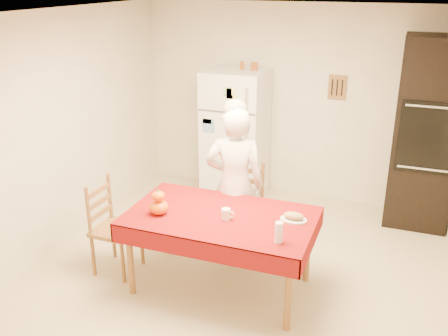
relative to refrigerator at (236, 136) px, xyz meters
The scene contains 17 objects.
floor 2.16m from the refrigerator, 70.93° to the right, with size 4.50×4.50×0.00m, color #C0AA8B.
room_shell 2.13m from the refrigerator, 70.89° to the right, with size 4.02×4.52×2.51m.
refrigerator is the anchor object (origin of this frame).
oven_cabinet 2.29m from the refrigerator, ahead, with size 0.70×0.62×2.20m.
dining_table 2.13m from the refrigerator, 74.36° to the right, with size 1.70×1.00×0.76m.
chair_far 1.36m from the refrigerator, 66.69° to the right, with size 0.47×0.45×0.95m.
chair_left 2.23m from the refrigerator, 104.95° to the right, with size 0.41×0.43×0.95m.
seated_woman 1.56m from the refrigerator, 71.07° to the right, with size 0.60×0.39×1.64m, color silver.
coffee_mug 2.20m from the refrigerator, 72.95° to the right, with size 0.08×0.08×0.10m, color white.
pumpkin_lower 2.22m from the refrigerator, 89.06° to the right, with size 0.18×0.18×0.13m, color #ED6305.
pumpkin_upper 2.22m from the refrigerator, 89.06° to the right, with size 0.12×0.12×0.09m, color red.
wine_glass 2.62m from the refrigerator, 63.04° to the right, with size 0.07×0.07×0.18m, color white.
bread_plate 2.28m from the refrigerator, 57.72° to the right, with size 0.24×0.24×0.02m, color silver.
bread_loaf 2.28m from the refrigerator, 57.72° to the right, with size 0.18×0.10×0.06m, color tan.
spice_jar_left 0.90m from the refrigerator, 40.74° to the left, with size 0.05×0.05×0.10m, color brown.
spice_jar_mid 0.92m from the refrigerator, 14.16° to the left, with size 0.05×0.05×0.10m, color brown.
spice_jar_right 0.93m from the refrigerator, 11.92° to the left, with size 0.05×0.05×0.10m, color brown.
Camera 1 is at (1.37, -3.96, 2.80)m, focal length 40.00 mm.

